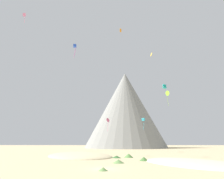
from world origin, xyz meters
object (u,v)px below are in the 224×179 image
object	(u,v)px
kite_orange_high	(121,30)
kite_lime_mid	(168,93)
bush_far_left	(116,157)
kite_gold_high	(151,54)
bush_ridge_crest	(118,161)
bush_far_right	(170,160)
rock_massif	(126,113)
bush_near_left	(129,156)
kite_rainbow_low	(108,121)
kite_cyan_low	(143,119)
kite_blue_high	(75,46)
kite_pink_high	(24,16)
bush_near_right	(144,159)
kite_teal_mid	(164,87)
bush_low_patch	(103,169)

from	to	relation	value
kite_orange_high	kite_lime_mid	size ratio (longest dim) A/B	0.20
bush_far_left	kite_gold_high	world-z (taller)	kite_gold_high
bush_ridge_crest	bush_far_right	bearing A→B (deg)	18.11
rock_massif	kite_orange_high	size ratio (longest dim) A/B	52.45
bush_near_left	kite_rainbow_low	bearing A→B (deg)	135.95
kite_cyan_low	kite_blue_high	bearing A→B (deg)	84.79
kite_lime_mid	kite_pink_high	distance (m)	62.84
bush_near_right	kite_blue_high	size ratio (longest dim) A/B	0.47
bush_near_left	kite_pink_high	distance (m)	51.65
bush_far_left	bush_near_left	xyz separation A→B (m)	(3.30, 1.47, 0.22)
bush_far_left	kite_teal_mid	world-z (taller)	kite_teal_mid
bush_low_patch	kite_teal_mid	size ratio (longest dim) A/B	1.25
kite_pink_high	bush_ridge_crest	bearing A→B (deg)	-165.16
kite_pink_high	kite_orange_high	bearing A→B (deg)	-125.40
kite_rainbow_low	kite_pink_high	size ratio (longest dim) A/B	1.26
bush_far_left	kite_pink_high	bearing A→B (deg)	-176.70
kite_orange_high	kite_teal_mid	xyz separation A→B (m)	(11.39, -10.40, -22.97)
kite_rainbow_low	bush_near_right	bearing A→B (deg)	69.62
bush_ridge_crest	kite_cyan_low	xyz separation A→B (m)	(11.41, 43.50, 12.76)
bush_low_patch	kite_orange_high	xyz separation A→B (m)	(3.99, 32.04, 41.43)
kite_rainbow_low	bush_far_left	bearing A→B (deg)	59.84
kite_pink_high	bush_far_left	bearing A→B (deg)	-139.50
kite_gold_high	bush_near_left	bearing A→B (deg)	1.72
rock_massif	kite_teal_mid	distance (m)	89.09
bush_near_right	kite_cyan_low	distance (m)	40.82
bush_ridge_crest	kite_gold_high	size ratio (longest dim) A/B	1.72
kite_rainbow_low	kite_lime_mid	size ratio (longest dim) A/B	0.62
bush_near_left	kite_teal_mid	bearing A→B (deg)	-23.03
bush_near_right	kite_teal_mid	xyz separation A→B (m)	(7.02, 5.41, 18.28)
rock_massif	kite_orange_high	bearing A→B (deg)	-94.43
bush_far_left	kite_blue_high	xyz separation A→B (m)	(-13.07, 3.32, 33.42)
bush_ridge_crest	kite_cyan_low	world-z (taller)	kite_cyan_low
kite_cyan_low	kite_blue_high	world-z (taller)	kite_blue_high
bush_near_left	bush_low_patch	distance (m)	26.40
kite_orange_high	kite_gold_high	bearing A→B (deg)	-143.41
bush_far_left	kite_gold_high	size ratio (longest dim) A/B	1.76
kite_lime_mid	kite_teal_mid	bearing A→B (deg)	134.85
bush_near_left	kite_gold_high	world-z (taller)	kite_gold_high
kite_lime_mid	kite_gold_high	xyz separation A→B (m)	(-7.87, -8.20, 14.78)
kite_orange_high	kite_lime_mid	bearing A→B (deg)	-144.54
rock_massif	bush_far_left	bearing A→B (deg)	-95.18
bush_far_left	rock_massif	xyz separation A→B (m)	(7.81, 86.10, 23.15)
bush_ridge_crest	bush_far_left	size ratio (longest dim) A/B	0.98
bush_low_patch	kite_orange_high	world-z (taller)	kite_orange_high
kite_lime_mid	kite_blue_high	world-z (taller)	kite_blue_high
bush_ridge_crest	bush_low_patch	size ratio (longest dim) A/B	1.68
kite_blue_high	kite_gold_high	xyz separation A→B (m)	(28.04, 19.77, 5.66)
kite_teal_mid	kite_pink_high	world-z (taller)	kite_pink_high
bush_near_left	kite_lime_mid	bearing A→B (deg)	56.77
bush_near_right	rock_massif	distance (m)	97.01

